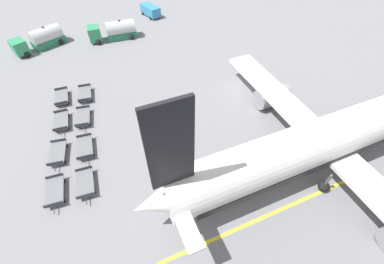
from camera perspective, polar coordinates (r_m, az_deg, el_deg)
name	(u,v)px	position (r m, az deg, el deg)	size (l,w,h in m)	color
ground_plane	(239,89)	(36.00, 10.34, 9.41)	(500.00, 500.00, 0.00)	gray
airplane	(337,136)	(28.44, 29.45, -0.72)	(33.98, 40.66, 13.09)	white
fuel_tanker_primary	(116,31)	(48.68, -16.58, 20.71)	(3.71, 8.01, 3.13)	#2D8C5B
fuel_tanker_secondary	(42,39)	(50.67, -30.37, 17.35)	(5.14, 8.30, 3.15)	#2D8C5B
service_van	(150,10)	(56.07, -9.23, 25.13)	(4.75, 3.05, 1.94)	teal
baggage_dolly_row_near_col_a	(62,97)	(37.29, -27.00, 6.91)	(3.94, 1.94, 0.92)	slate
baggage_dolly_row_near_col_b	(61,121)	(33.73, -27.07, 2.17)	(3.95, 1.98, 0.92)	slate
baggage_dolly_row_near_col_c	(58,153)	(30.33, -27.71, -4.17)	(3.97, 2.23, 0.92)	slate
baggage_dolly_row_near_col_d	(55,191)	(27.49, -28.19, -11.51)	(3.95, 1.99, 0.92)	slate
baggage_dolly_row_mid_a_col_a	(85,94)	(36.59, -22.70, 7.82)	(3.96, 2.10, 0.92)	slate
baggage_dolly_row_mid_a_col_b	(83,117)	(33.16, -23.07, 3.05)	(3.97, 2.20, 0.92)	slate
baggage_dolly_row_mid_a_col_c	(85,147)	(29.65, -22.70, -3.15)	(3.96, 2.03, 0.92)	slate
baggage_dolly_row_mid_a_col_d	(85,183)	(26.80, -22.65, -10.44)	(3.95, 1.98, 0.92)	slate
stand_guidance_stripe	(277,211)	(25.16, 18.37, -16.38)	(1.36, 22.40, 0.01)	yellow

